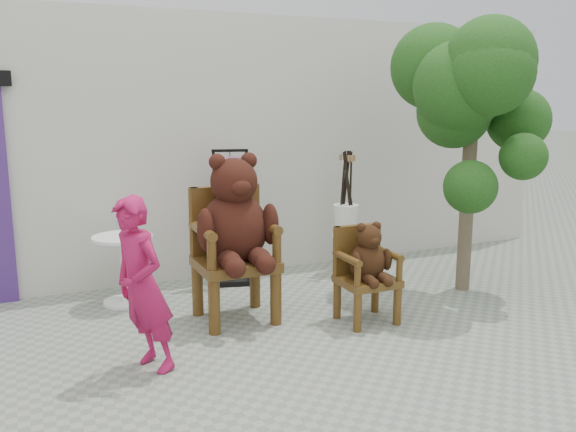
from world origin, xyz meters
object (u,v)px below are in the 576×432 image
Objects in this scene: cafe_table at (124,261)px; tree at (469,88)px; chair_small at (367,263)px; person at (143,286)px; stool_bucket at (346,219)px; chair_big at (234,228)px; display_stand at (231,232)px.

tree is (3.34, -1.10, 1.72)m from cafe_table.
cafe_table is 3.92m from tree.
chair_small is 2.12m from person.
chair_small is 1.35× the size of cafe_table.
tree is at bearing -59.63° from stool_bucket.
chair_big is 1.27m from chair_small.
display_stand is (-0.75, 1.65, 0.03)m from chair_small.
cafe_table is (0.12, 1.69, -0.25)m from person.
person is 1.71m from cafe_table.
chair_big is 1.15× the size of person.
stool_bucket is (2.76, 1.80, -0.04)m from person.
tree is (3.47, 0.58, 1.47)m from person.
person is 0.48× the size of tree.
chair_big is 2.03m from stool_bucket.
chair_small is at bearing -35.86° from cafe_table.
tree is at bearing 74.88° from person.
person is 3.81m from tree.
chair_big reaches higher than chair_small.
stool_bucket reaches higher than cafe_table.
tree reaches higher than chair_small.
person is (-1.00, -0.80, -0.20)m from chair_big.
person is 1.95× the size of cafe_table.
chair_big reaches higher than cafe_table.
stool_bucket is (0.65, 1.54, 0.08)m from chair_small.
tree is at bearing 13.60° from chair_small.
chair_small is 1.68m from stool_bucket.
tree is at bearing -16.29° from display_stand.
chair_big reaches higher than display_stand.
person is at bearing -94.24° from cafe_table.
tree is (1.36, 0.33, 1.60)m from chair_small.
stool_bucket is at bearing 98.40° from person.
tree reaches higher than chair_big.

